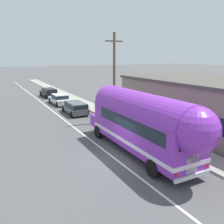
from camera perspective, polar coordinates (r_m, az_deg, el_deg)
The scene contains 8 objects.
ground_plane at distance 15.04m, azimuth 0.88°, elevation -11.45°, with size 300.00×300.00×0.00m, color #4C4C4F.
lane_markings at distance 26.11m, azimuth -8.78°, elevation -0.75°, with size 3.91×80.00×0.01m.
sidewalk_slab at distance 25.53m, azimuth -0.66°, elevation -0.75°, with size 2.15×90.00×0.15m, color gray.
utility_pole at distance 22.50m, azimuth 0.54°, elevation 8.57°, with size 1.80×0.24×8.50m.
painted_bus at distance 14.96m, azimuth 7.79°, elevation -2.31°, with size 2.73×11.62×4.12m.
car_lead at distance 26.48m, azimuth -8.96°, elevation 1.20°, with size 1.97×4.50×1.37m.
car_second at distance 32.39m, azimuth -12.67°, elevation 3.17°, with size 2.06×4.86×1.37m.
car_third at distance 38.72m, azimuth -15.15°, elevation 4.73°, with size 2.06×4.53×1.37m.
Camera 1 is at (-6.73, -11.87, 6.33)m, focal length 37.43 mm.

